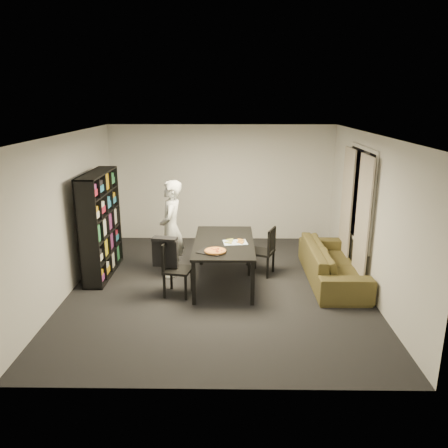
{
  "coord_description": "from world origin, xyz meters",
  "views": [
    {
      "loc": [
        0.19,
        -6.95,
        3.15
      ],
      "look_at": [
        0.09,
        0.31,
        1.05
      ],
      "focal_mm": 35.0,
      "sensor_mm": 36.0,
      "label": 1
    }
  ],
  "objects_px": {
    "bookshelf": "(101,224)",
    "chair_left": "(173,265)",
    "dining_table": "(224,245)",
    "person": "(171,229)",
    "baking_tray": "(211,252)",
    "chair_right": "(266,248)",
    "sofa": "(333,263)",
    "pepperoni_pizza": "(215,251)"
  },
  "relations": [
    {
      "from": "sofa",
      "to": "pepperoni_pizza",
      "type": "bearing_deg",
      "value": 108.54
    },
    {
      "from": "chair_right",
      "to": "sofa",
      "type": "distance_m",
      "value": 1.21
    },
    {
      "from": "chair_left",
      "to": "person",
      "type": "relative_size",
      "value": 0.52
    },
    {
      "from": "chair_left",
      "to": "baking_tray",
      "type": "height_order",
      "value": "chair_left"
    },
    {
      "from": "chair_right",
      "to": "pepperoni_pizza",
      "type": "height_order",
      "value": "chair_right"
    },
    {
      "from": "bookshelf",
      "to": "dining_table",
      "type": "xyz_separation_m",
      "value": [
        2.24,
        -0.39,
        -0.25
      ]
    },
    {
      "from": "bookshelf",
      "to": "dining_table",
      "type": "height_order",
      "value": "bookshelf"
    },
    {
      "from": "dining_table",
      "to": "baking_tray",
      "type": "distance_m",
      "value": 0.59
    },
    {
      "from": "bookshelf",
      "to": "dining_table",
      "type": "distance_m",
      "value": 2.29
    },
    {
      "from": "chair_left",
      "to": "pepperoni_pizza",
      "type": "height_order",
      "value": "chair_left"
    },
    {
      "from": "dining_table",
      "to": "sofa",
      "type": "distance_m",
      "value": 1.97
    },
    {
      "from": "bookshelf",
      "to": "pepperoni_pizza",
      "type": "distance_m",
      "value": 2.32
    },
    {
      "from": "bookshelf",
      "to": "sofa",
      "type": "height_order",
      "value": "bookshelf"
    },
    {
      "from": "person",
      "to": "chair_left",
      "type": "bearing_deg",
      "value": 8.19
    },
    {
      "from": "chair_left",
      "to": "pepperoni_pizza",
      "type": "distance_m",
      "value": 0.76
    },
    {
      "from": "dining_table",
      "to": "person",
      "type": "height_order",
      "value": "person"
    },
    {
      "from": "person",
      "to": "baking_tray",
      "type": "height_order",
      "value": "person"
    },
    {
      "from": "chair_right",
      "to": "sofa",
      "type": "height_order",
      "value": "chair_right"
    },
    {
      "from": "sofa",
      "to": "bookshelf",
      "type": "bearing_deg",
      "value": 86.45
    },
    {
      "from": "chair_left",
      "to": "baking_tray",
      "type": "distance_m",
      "value": 0.69
    },
    {
      "from": "bookshelf",
      "to": "chair_left",
      "type": "height_order",
      "value": "bookshelf"
    },
    {
      "from": "chair_left",
      "to": "chair_right",
      "type": "bearing_deg",
      "value": -50.97
    },
    {
      "from": "bookshelf",
      "to": "chair_left",
      "type": "bearing_deg",
      "value": -31.63
    },
    {
      "from": "baking_tray",
      "to": "sofa",
      "type": "height_order",
      "value": "baking_tray"
    },
    {
      "from": "bookshelf",
      "to": "sofa",
      "type": "relative_size",
      "value": 0.86
    },
    {
      "from": "pepperoni_pizza",
      "to": "chair_left",
      "type": "bearing_deg",
      "value": 173.07
    },
    {
      "from": "chair_left",
      "to": "baking_tray",
      "type": "relative_size",
      "value": 2.27
    },
    {
      "from": "chair_left",
      "to": "sofa",
      "type": "height_order",
      "value": "chair_left"
    },
    {
      "from": "baking_tray",
      "to": "pepperoni_pizza",
      "type": "relative_size",
      "value": 1.14
    },
    {
      "from": "baking_tray",
      "to": "sofa",
      "type": "relative_size",
      "value": 0.18
    },
    {
      "from": "chair_right",
      "to": "pepperoni_pizza",
      "type": "xyz_separation_m",
      "value": [
        -0.9,
        -0.95,
        0.28
      ]
    },
    {
      "from": "baking_tray",
      "to": "person",
      "type": "bearing_deg",
      "value": 130.13
    },
    {
      "from": "bookshelf",
      "to": "baking_tray",
      "type": "relative_size",
      "value": 4.75
    },
    {
      "from": "bookshelf",
      "to": "baking_tray",
      "type": "bearing_deg",
      "value": -24.49
    },
    {
      "from": "chair_left",
      "to": "person",
      "type": "height_order",
      "value": "person"
    },
    {
      "from": "baking_tray",
      "to": "sofa",
      "type": "bearing_deg",
      "value": 17.56
    },
    {
      "from": "dining_table",
      "to": "chair_left",
      "type": "relative_size",
      "value": 2.02
    },
    {
      "from": "chair_left",
      "to": "person",
      "type": "distance_m",
      "value": 0.92
    },
    {
      "from": "person",
      "to": "sofa",
      "type": "bearing_deg",
      "value": 85.44
    },
    {
      "from": "chair_left",
      "to": "person",
      "type": "bearing_deg",
      "value": 18.89
    },
    {
      "from": "dining_table",
      "to": "sofa",
      "type": "height_order",
      "value": "dining_table"
    },
    {
      "from": "chair_right",
      "to": "person",
      "type": "relative_size",
      "value": 0.51
    }
  ]
}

